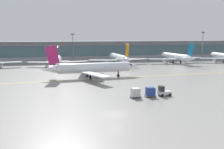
# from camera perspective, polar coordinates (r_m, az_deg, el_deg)

# --- Properties ---
(ground_plane) EXTENTS (400.00, 400.00, 0.00)m
(ground_plane) POSITION_cam_1_polar(r_m,az_deg,el_deg) (40.78, 0.92, -8.83)
(ground_plane) COLOR gray
(taxiway_centreline_stripe) EXTENTS (109.70, 8.86, 0.01)m
(taxiway_centreline_stripe) POSITION_cam_1_polar(r_m,az_deg,el_deg) (73.54, -3.63, -0.99)
(taxiway_centreline_stripe) COLOR yellow
(taxiway_centreline_stripe) RESTS_ON ground_plane
(terminal_concourse) EXTENTS (202.15, 11.00, 9.60)m
(terminal_concourse) POSITION_cam_1_polar(r_m,az_deg,el_deg) (128.52, -9.05, 5.22)
(terminal_concourse) COLOR #9EA3A8
(terminal_concourse) RESTS_ON ground_plane
(gate_airplane_2) EXTENTS (24.18, 25.98, 8.62)m
(gate_airplane_2) POSITION_cam_1_polar(r_m,az_deg,el_deg) (105.34, -11.83, 3.15)
(gate_airplane_2) COLOR silver
(gate_airplane_2) RESTS_ON ground_plane
(gate_airplane_3) EXTENTS (26.42, 28.39, 9.41)m
(gate_airplane_3) POSITION_cam_1_polar(r_m,az_deg,el_deg) (110.74, 1.50, 3.71)
(gate_airplane_3) COLOR silver
(gate_airplane_3) RESTS_ON ground_plane
(gate_airplane_4) EXTENTS (26.35, 28.44, 9.41)m
(gate_airplane_4) POSITION_cam_1_polar(r_m,az_deg,el_deg) (119.47, 13.87, 3.82)
(gate_airplane_4) COLOR white
(gate_airplane_4) RESTS_ON ground_plane
(taxiing_regional_jet) EXTENTS (29.27, 27.13, 9.69)m
(taxiing_regional_jet) POSITION_cam_1_polar(r_m,az_deg,el_deg) (74.99, -4.19, 1.43)
(taxiing_regional_jet) COLOR silver
(taxiing_regional_jet) RESTS_ON ground_plane
(baggage_tug) EXTENTS (2.63, 1.68, 2.10)m
(baggage_tug) POSITION_cam_1_polar(r_m,az_deg,el_deg) (53.71, 11.36, -3.75)
(baggage_tug) COLOR silver
(baggage_tug) RESTS_ON ground_plane
(cargo_dolly_lead) EXTENTS (2.14, 1.65, 1.94)m
(cargo_dolly_lead) POSITION_cam_1_polar(r_m,az_deg,el_deg) (52.48, 8.49, -3.78)
(cargo_dolly_lead) COLOR #595B60
(cargo_dolly_lead) RESTS_ON ground_plane
(cargo_dolly_trailing) EXTENTS (2.14, 1.65, 1.94)m
(cargo_dolly_trailing) POSITION_cam_1_polar(r_m,az_deg,el_deg) (51.34, 5.24, -4.00)
(cargo_dolly_trailing) COLOR #595B60
(cargo_dolly_trailing) RESTS_ON ground_plane
(apron_light_mast_1) EXTENTS (1.80, 0.36, 13.15)m
(apron_light_mast_1) POSITION_cam_1_polar(r_m,az_deg,el_deg) (122.14, -8.66, 6.15)
(apron_light_mast_1) COLOR gray
(apron_light_mast_1) RESTS_ON ground_plane
(apron_light_mast_2) EXTENTS (1.80, 0.36, 14.19)m
(apron_light_mast_2) POSITION_cam_1_polar(r_m,az_deg,el_deg) (141.25, 19.40, 6.30)
(apron_light_mast_2) COLOR gray
(apron_light_mast_2) RESTS_ON ground_plane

